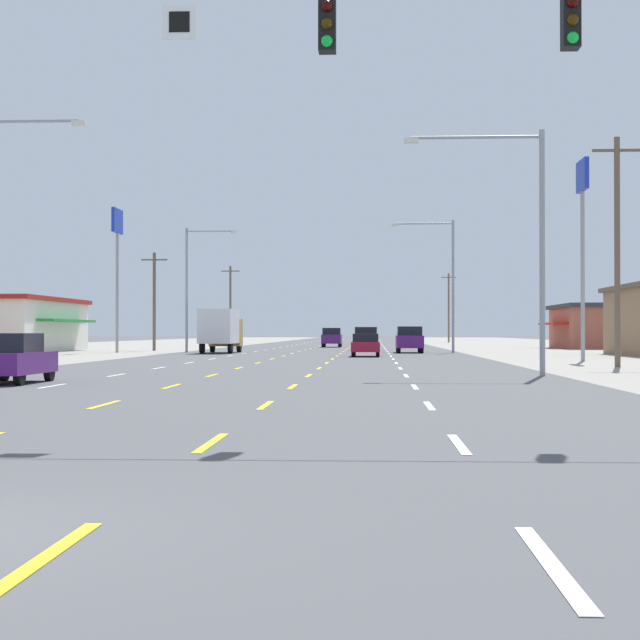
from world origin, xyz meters
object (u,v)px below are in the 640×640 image
object	(u,v)px
suv_far_right_midfar	(409,339)
pole_sign_left_row_2	(117,240)
suv_inner_right_far	(366,338)
streetlight_right_row_1	(446,275)
box_truck_far_left_mid	(221,328)
hatchback_inner_right_farthest	(366,338)
streetlight_right_row_0	(525,229)
suv_center_turn_farther	(332,337)
pole_sign_right_row_1	(582,208)
sedan_inner_right_near	(366,345)
hatchback_far_left_nearest	(11,358)
streetlight_left_row_1	(192,280)

from	to	relation	value
suv_far_right_midfar	pole_sign_left_row_2	distance (m)	23.36
suv_inner_right_far	streetlight_right_row_1	world-z (taller)	streetlight_right_row_1
box_truck_far_left_mid	pole_sign_left_row_2	xyz separation A→B (m)	(-8.03, 0.91, 6.68)
hatchback_inner_right_farthest	streetlight_right_row_0	world-z (taller)	streetlight_right_row_0
box_truck_far_left_mid	suv_center_turn_farther	xyz separation A→B (m)	(7.13, 29.91, -0.81)
suv_center_turn_farther	pole_sign_right_row_1	world-z (taller)	pole_sign_right_row_1
sedan_inner_right_near	streetlight_right_row_0	distance (m)	29.61
box_truck_far_left_mid	streetlight_right_row_1	xyz separation A→B (m)	(16.89, 1.97, 4.02)
hatchback_far_left_nearest	pole_sign_left_row_2	world-z (taller)	pole_sign_left_row_2
pole_sign_right_row_1	suv_center_turn_farther	bearing A→B (deg)	107.09
hatchback_far_left_nearest	box_truck_far_left_mid	size ratio (longest dim) A/B	0.54
suv_center_turn_farther	streetlight_left_row_1	distance (m)	29.90
suv_far_right_midfar	streetlight_right_row_0	size ratio (longest dim) A/B	0.55
hatchback_far_left_nearest	suv_center_turn_farther	size ratio (longest dim) A/B	0.80
box_truck_far_left_mid	pole_sign_right_row_1	size ratio (longest dim) A/B	0.67
sedan_inner_right_near	box_truck_far_left_mid	size ratio (longest dim) A/B	0.62
suv_far_right_midfar	hatchback_inner_right_farthest	size ratio (longest dim) A/B	1.26
sedan_inner_right_near	pole_sign_right_row_1	bearing A→B (deg)	-40.62
sedan_inner_right_near	pole_sign_right_row_1	size ratio (longest dim) A/B	0.42
pole_sign_right_row_1	streetlight_right_row_1	bearing A→B (deg)	104.31
streetlight_right_row_1	sedan_inner_right_near	bearing A→B (deg)	-116.20
suv_far_right_midfar	streetlight_left_row_1	distance (m)	17.19
hatchback_far_left_nearest	streetlight_right_row_0	distance (m)	18.31
pole_sign_left_row_2	streetlight_right_row_0	xyz separation A→B (m)	(24.80, -39.85, -3.23)
box_truck_far_left_mid	suv_inner_right_far	xyz separation A→B (m)	(10.76, 10.51, -0.81)
suv_center_turn_farther	streetlight_right_row_0	distance (m)	69.66
streetlight_right_row_0	streetlight_left_row_1	distance (m)	45.23
sedan_inner_right_near	suv_center_turn_farther	xyz separation A→B (m)	(-3.73, 40.20, 0.27)
streetlight_right_row_0	streetlight_left_row_1	bearing A→B (deg)	115.24
suv_center_turn_farther	pole_sign_right_row_1	xyz separation A→B (m)	(15.45, -50.25, 7.23)
hatchback_far_left_nearest	pole_sign_left_row_2	distance (m)	47.54
hatchback_inner_right_farthest	suv_far_right_midfar	bearing A→B (deg)	-86.07
suv_center_turn_farther	pole_sign_left_row_2	bearing A→B (deg)	-117.58
suv_far_right_midfar	suv_center_turn_farther	world-z (taller)	same
pole_sign_left_row_2	suv_center_turn_farther	bearing A→B (deg)	62.42
hatchback_far_left_nearest	suv_inner_right_far	distance (m)	56.76
suv_inner_right_far	streetlight_right_row_0	bearing A→B (deg)	-83.06
hatchback_inner_right_farthest	pole_sign_left_row_2	distance (m)	56.18
box_truck_far_left_mid	suv_center_turn_farther	size ratio (longest dim) A/B	1.47
suv_inner_right_far	pole_sign_left_row_2	world-z (taller)	pole_sign_left_row_2
box_truck_far_left_mid	suv_center_turn_farther	world-z (taller)	box_truck_far_left_mid
streetlight_right_row_0	streetlight_right_row_1	size ratio (longest dim) A/B	0.88
streetlight_right_row_1	suv_far_right_midfar	bearing A→B (deg)	-174.53
hatchback_inner_right_farthest	streetlight_left_row_1	xyz separation A→B (m)	(-13.04, -51.39, 4.74)
sedan_inner_right_near	suv_far_right_midfar	bearing A→B (deg)	74.95
hatchback_far_left_nearest	streetlight_right_row_1	distance (m)	50.36
streetlight_right_row_0	streetlight_right_row_1	world-z (taller)	streetlight_right_row_1
box_truck_far_left_mid	streetlight_right_row_0	distance (m)	42.54
hatchback_far_left_nearest	streetlight_right_row_0	size ratio (longest dim) A/B	0.44
streetlight_right_row_0	streetlight_right_row_1	distance (m)	40.92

